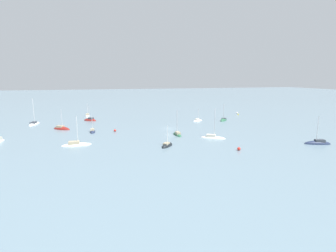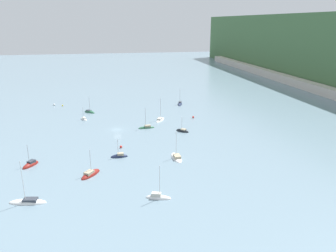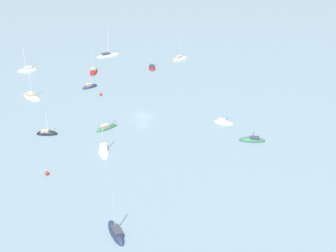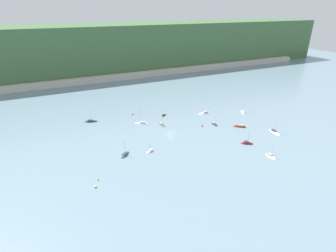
% 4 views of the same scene
% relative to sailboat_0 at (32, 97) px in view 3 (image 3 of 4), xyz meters
% --- Properties ---
extents(ground_plane, '(600.00, 600.00, 0.00)m').
position_rel_sailboat_0_xyz_m(ground_plane, '(-28.64, -14.83, -0.12)').
color(ground_plane, slate).
extents(sailboat_0, '(7.47, 2.76, 8.08)m').
position_rel_sailboat_0_xyz_m(sailboat_0, '(0.00, 0.00, 0.00)').
color(sailboat_0, white).
rests_on(sailboat_0, ground_plane).
extents(sailboat_1, '(6.54, 5.77, 7.57)m').
position_rel_sailboat_0_xyz_m(sailboat_1, '(6.10, -23.24, -0.03)').
color(sailboat_1, maroon).
rests_on(sailboat_1, ground_plane).
extents(sailboat_2, '(6.91, 3.79, 8.21)m').
position_rel_sailboat_0_xyz_m(sailboat_2, '(-60.35, 15.48, -0.02)').
color(sailboat_2, '#232D4C').
rests_on(sailboat_2, ground_plane).
extents(sailboat_3, '(1.70, 4.79, 6.16)m').
position_rel_sailboat_0_xyz_m(sailboat_3, '(-3.90, -15.55, -0.02)').
color(sailboat_3, '#232D4C').
rests_on(sailboat_3, ground_plane).
extents(sailboat_4, '(4.90, 3.29, 5.49)m').
position_rel_sailboat_0_xyz_m(sailboat_4, '(-43.95, -26.79, -0.01)').
color(sailboat_4, white).
rests_on(sailboat_4, ground_plane).
extents(sailboat_5, '(1.79, 5.87, 8.14)m').
position_rel_sailboat_0_xyz_m(sailboat_5, '(-28.45, -4.43, 0.00)').
color(sailboat_5, '#2D6647').
rests_on(sailboat_5, ground_plane).
extents(sailboat_6, '(3.69, 8.11, 10.27)m').
position_rel_sailboat_0_xyz_m(sailboat_6, '(16.89, -35.79, -0.03)').
color(sailboat_6, white).
rests_on(sailboat_6, ground_plane).
extents(sailboat_7, '(2.32, 5.64, 6.38)m').
position_rel_sailboat_0_xyz_m(sailboat_7, '(-1.59, -51.65, -0.02)').
color(sailboat_7, white).
rests_on(sailboat_7, ground_plane).
extents(sailboat_8, '(5.40, 5.30, 7.63)m').
position_rel_sailboat_0_xyz_m(sailboat_8, '(-54.25, -24.90, -0.05)').
color(sailboat_8, '#2D6647').
rests_on(sailboat_8, ground_plane).
extents(sailboat_9, '(7.09, 5.31, 9.08)m').
position_rel_sailboat_0_xyz_m(sailboat_9, '(-36.98, 2.03, 0.01)').
color(sailboat_9, white).
rests_on(sailboat_9, ground_plane).
extents(sailboat_10, '(4.48, 4.73, 6.18)m').
position_rel_sailboat_0_xyz_m(sailboat_10, '(-22.09, 7.19, -0.05)').
color(sailboat_10, black).
rests_on(sailboat_10, ground_plane).
extents(sailboat_11, '(3.26, 5.79, 8.42)m').
position_rel_sailboat_0_xyz_m(sailboat_11, '(20.50, -8.75, 0.02)').
color(sailboat_11, white).
rests_on(sailboat_11, ground_plane).
extents(sailboat_12, '(5.56, 4.57, 6.87)m').
position_rel_sailboat_0_xyz_m(sailboat_12, '(-2.81, -38.83, -0.02)').
color(sailboat_12, maroon).
rests_on(sailboat_12, ground_plane).
extents(mooring_buoy_1, '(0.79, 0.79, 0.79)m').
position_rel_sailboat_0_xyz_m(mooring_buoy_1, '(-37.52, 15.37, 0.28)').
color(mooring_buoy_1, red).
rests_on(mooring_buoy_1, ground_plane).
extents(mooring_buoy_3, '(0.76, 0.76, 0.76)m').
position_rel_sailboat_0_xyz_m(mooring_buoy_3, '(-10.80, -14.64, 0.27)').
color(mooring_buoy_3, red).
rests_on(mooring_buoy_3, ground_plane).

